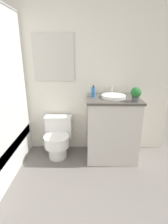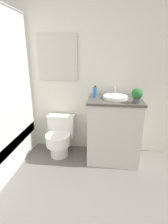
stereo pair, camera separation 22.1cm
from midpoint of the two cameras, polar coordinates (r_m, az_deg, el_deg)
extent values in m
cube|color=silver|center=(2.63, -11.31, 13.61)|extent=(3.31, 0.05, 2.50)
cube|color=beige|center=(2.59, -12.48, 16.94)|extent=(0.57, 0.02, 0.64)
cube|color=beige|center=(2.59, -12.50, 16.93)|extent=(0.54, 0.01, 0.61)
cube|color=silver|center=(2.12, -27.92, 7.21)|extent=(0.01, 1.32, 1.65)
cylinder|color=white|center=(2.67, -10.98, -12.40)|extent=(0.26, 0.26, 0.20)
cylinder|color=white|center=(2.55, -11.42, -9.58)|extent=(0.35, 0.35, 0.14)
cylinder|color=white|center=(2.52, -11.53, -7.97)|extent=(0.36, 0.36, 0.02)
cube|color=white|center=(2.69, -10.62, -4.98)|extent=(0.38, 0.16, 0.31)
cube|color=white|center=(2.63, -10.83, -1.64)|extent=(0.40, 0.17, 0.02)
cube|color=beige|center=(2.49, 6.56, -5.92)|extent=(0.68, 0.50, 0.87)
cube|color=#4C4742|center=(2.34, 6.96, 4.11)|extent=(0.71, 0.53, 0.03)
cylinder|color=white|center=(2.36, 6.94, 5.06)|extent=(0.32, 0.32, 0.04)
cylinder|color=silver|center=(2.53, 6.59, 7.04)|extent=(0.02, 0.02, 0.13)
cylinder|color=#2D6BB2|center=(2.38, 0.39, 6.47)|extent=(0.06, 0.06, 0.13)
cylinder|color=black|center=(2.37, 0.39, 8.33)|extent=(0.02, 0.02, 0.02)
cylinder|color=#4C4C51|center=(2.21, 13.69, 4.08)|extent=(0.09, 0.09, 0.06)
sphere|color=#23662D|center=(2.20, 13.86, 6.16)|extent=(0.13, 0.13, 0.13)
camera|label=1|loc=(0.11, -92.86, -0.97)|focal=28.00mm
camera|label=2|loc=(0.11, 87.14, 0.97)|focal=28.00mm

